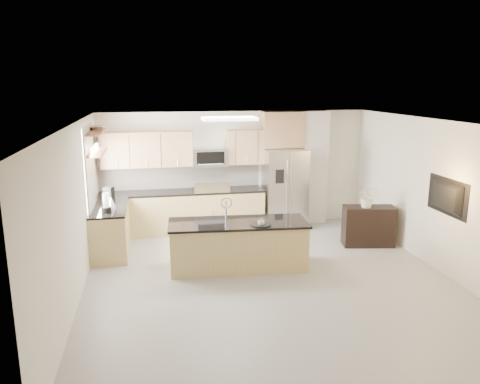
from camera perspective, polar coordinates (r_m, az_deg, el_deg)
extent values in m
plane|color=#9E9B97|center=(7.92, 3.64, -10.72)|extent=(6.50, 6.50, 0.00)
cube|color=silver|center=(7.27, 3.94, 8.39)|extent=(6.00, 6.50, 0.02)
cube|color=silver|center=(10.59, -0.62, 2.79)|extent=(6.00, 0.02, 2.60)
cube|color=silver|center=(4.59, 14.21, -11.64)|extent=(6.00, 0.02, 2.60)
cube|color=silver|center=(7.35, -19.51, -2.60)|extent=(0.02, 6.50, 2.60)
cube|color=silver|center=(8.73, 23.23, -0.52)|extent=(0.02, 6.50, 2.60)
cube|color=#D1B873|center=(10.33, -7.00, -2.48)|extent=(3.55, 0.65, 0.88)
cube|color=black|center=(10.21, -7.07, 0.01)|extent=(3.55, 0.66, 0.04)
cube|color=beige|center=(10.46, -7.23, 1.88)|extent=(3.55, 0.02, 0.52)
cube|color=#D1B873|center=(9.31, -15.49, -4.60)|extent=(0.65, 1.50, 0.88)
cube|color=black|center=(9.19, -15.67, -1.86)|extent=(0.66, 1.50, 0.04)
cube|color=black|center=(10.38, -3.56, -2.27)|extent=(0.76, 0.64, 0.90)
cube|color=black|center=(10.27, -3.59, 0.24)|extent=(0.76, 0.62, 0.03)
cube|color=silver|center=(9.95, -3.38, 0.51)|extent=(0.76, 0.04, 0.22)
cube|color=tan|center=(10.19, -11.31, 5.11)|extent=(1.92, 0.33, 0.75)
cube|color=tan|center=(10.39, 0.57, 5.51)|extent=(0.82, 0.33, 0.75)
cube|color=silver|center=(10.26, -3.74, 4.29)|extent=(0.76, 0.40, 0.40)
cube|color=black|center=(10.06, -3.60, 4.12)|extent=(0.60, 0.02, 0.28)
cube|color=silver|center=(10.56, 5.42, 0.42)|extent=(0.92, 0.75, 1.78)
cube|color=#969699|center=(10.20, 6.01, -0.04)|extent=(0.02, 0.01, 1.69)
cube|color=black|center=(10.06, 4.87, 1.89)|extent=(0.18, 0.03, 0.30)
cube|color=silver|center=(10.92, 8.97, 2.93)|extent=(0.60, 0.30, 2.60)
cube|color=white|center=(9.07, -17.91, 2.65)|extent=(0.03, 1.05, 1.55)
cube|color=silver|center=(9.06, -17.81, 2.65)|extent=(0.03, 1.15, 1.65)
cube|color=brown|center=(9.10, -17.12, 4.66)|extent=(0.30, 1.20, 0.04)
cube|color=brown|center=(9.06, -17.28, 6.97)|extent=(0.30, 1.20, 0.04)
cube|color=white|center=(8.75, -1.32, 8.94)|extent=(1.00, 0.50, 0.06)
cube|color=#D1B873|center=(8.30, -0.23, -6.57)|extent=(2.41, 0.98, 0.80)
cube|color=black|center=(8.17, -0.23, -3.80)|extent=(2.48, 1.05, 0.04)
cube|color=black|center=(8.15, -1.49, -3.97)|extent=(0.50, 0.36, 0.01)
cylinder|color=silver|center=(8.28, -1.72, -2.21)|extent=(0.03, 0.03, 0.34)
torus|color=silver|center=(8.19, -1.67, -1.30)|extent=(0.21, 0.03, 0.21)
cube|color=black|center=(9.76, 15.40, -4.02)|extent=(1.06, 0.59, 0.80)
imported|color=silver|center=(7.96, 2.59, -3.78)|extent=(0.14, 0.14, 0.09)
cylinder|color=black|center=(8.00, 2.54, -3.95)|extent=(0.42, 0.42, 0.02)
cylinder|color=black|center=(8.74, -15.92, -2.12)|extent=(0.16, 0.16, 0.11)
cylinder|color=silver|center=(8.70, -16.00, -0.94)|extent=(0.12, 0.12, 0.26)
cone|color=silver|center=(9.11, -15.42, -1.19)|extent=(0.18, 0.18, 0.20)
cylinder|color=black|center=(9.08, -15.47, -0.51)|extent=(0.04, 0.04, 0.04)
cube|color=black|center=(9.50, -15.68, -0.31)|extent=(0.21, 0.23, 0.30)
cylinder|color=silver|center=(9.47, -15.68, -0.80)|extent=(0.10, 0.10, 0.11)
imported|color=silver|center=(9.32, -17.13, 7.55)|extent=(0.54, 0.54, 0.10)
imported|color=white|center=(9.51, 15.34, 0.08)|extent=(0.65, 0.58, 0.65)
imported|color=black|center=(8.51, 23.49, -0.53)|extent=(0.14, 1.08, 0.62)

